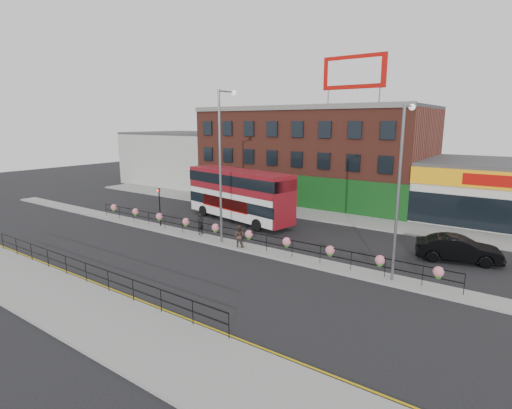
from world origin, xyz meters
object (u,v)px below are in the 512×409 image
Objects in this scene: car at (458,249)px; pedestrian_b at (239,236)px; pedestrian_a at (201,224)px; lamp_column_east at (401,178)px; double_decker_bus at (239,190)px; lamp_column_west at (222,154)px.

car is 14.22m from pedestrian_b.
lamp_column_east is (14.95, -0.39, 4.79)m from pedestrian_a.
pedestrian_a is at bearing -24.28° from pedestrian_b.
double_decker_bus is 17.97m from car.
lamp_column_east reaches higher than double_decker_bus.
lamp_column_west reaches higher than double_decker_bus.
lamp_column_east is (15.50, -5.98, 2.98)m from double_decker_bus.
pedestrian_a is at bearing 91.04° from car.
lamp_column_east is at bearing 0.20° from lamp_column_west.
pedestrian_a is 15.71m from lamp_column_east.
double_decker_bus is at bearing 73.05° from car.
double_decker_bus is 5.91m from pedestrian_a.
car is at bearing 67.16° from lamp_column_east.
pedestrian_b is (4.42, -0.83, -0.05)m from pedestrian_a.
lamp_column_east is (10.53, 0.44, 4.84)m from pedestrian_b.
lamp_column_east is (12.26, 0.04, -0.74)m from lamp_column_west.
pedestrian_b is at bearing -13.04° from lamp_column_west.
lamp_column_west is (3.24, -6.03, 3.72)m from double_decker_bus.
pedestrian_a is 0.15× the size of lamp_column_west.
pedestrian_a is (-17.30, -5.19, 0.16)m from car.
lamp_column_west is at bearing -179.80° from lamp_column_east.
lamp_column_west is (2.69, -0.43, 5.54)m from pedestrian_a.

